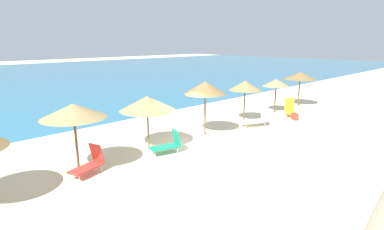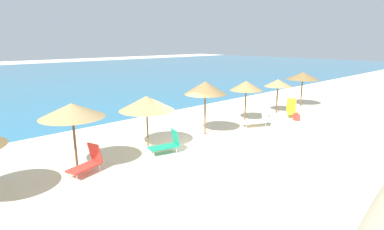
{
  "view_description": "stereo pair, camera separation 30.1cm",
  "coord_description": "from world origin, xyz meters",
  "px_view_note": "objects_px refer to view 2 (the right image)",
  "views": [
    {
      "loc": [
        -9.9,
        -10.42,
        5.07
      ],
      "look_at": [
        1.47,
        1.29,
        1.15
      ],
      "focal_mm": 28.82,
      "sensor_mm": 36.0,
      "label": 1
    },
    {
      "loc": [
        -9.68,
        -10.62,
        5.07
      ],
      "look_at": [
        1.47,
        1.29,
        1.15
      ],
      "focal_mm": 28.82,
      "sensor_mm": 36.0,
      "label": 2
    }
  ],
  "objects_px": {
    "beach_umbrella_4": "(205,88)",
    "lounge_chair_4": "(291,109)",
    "lounge_chair_0": "(88,162)",
    "beach_umbrella_3": "(147,103)",
    "beach_umbrella_7": "(303,76)",
    "beach_umbrella_5": "(246,86)",
    "beach_umbrella_6": "(278,83)",
    "cooler_box": "(296,117)",
    "lounge_chair_1": "(167,144)",
    "beach_umbrella_2": "(72,111)",
    "lounge_chair_3": "(257,119)"
  },
  "relations": [
    {
      "from": "beach_umbrella_3",
      "to": "beach_umbrella_7",
      "type": "xyz_separation_m",
      "value": [
        14.65,
        -0.21,
        0.2
      ]
    },
    {
      "from": "beach_umbrella_2",
      "to": "beach_umbrella_5",
      "type": "xyz_separation_m",
      "value": [
        11.11,
        0.13,
        -0.13
      ]
    },
    {
      "from": "beach_umbrella_4",
      "to": "lounge_chair_4",
      "type": "distance_m",
      "value": 7.9
    },
    {
      "from": "beach_umbrella_4",
      "to": "lounge_chair_1",
      "type": "xyz_separation_m",
      "value": [
        -3.4,
        -0.9,
        -2.17
      ]
    },
    {
      "from": "lounge_chair_3",
      "to": "beach_umbrella_5",
      "type": "bearing_deg",
      "value": 7.98
    },
    {
      "from": "beach_umbrella_2",
      "to": "beach_umbrella_6",
      "type": "bearing_deg",
      "value": 0.62
    },
    {
      "from": "beach_umbrella_5",
      "to": "beach_umbrella_7",
      "type": "height_order",
      "value": "beach_umbrella_7"
    },
    {
      "from": "beach_umbrella_4",
      "to": "lounge_chair_1",
      "type": "distance_m",
      "value": 4.13
    },
    {
      "from": "beach_umbrella_3",
      "to": "beach_umbrella_6",
      "type": "xyz_separation_m",
      "value": [
        11.18,
        -0.17,
        -0.04
      ]
    },
    {
      "from": "lounge_chair_0",
      "to": "lounge_chair_4",
      "type": "distance_m",
      "value": 14.6
    },
    {
      "from": "beach_umbrella_3",
      "to": "beach_umbrella_7",
      "type": "height_order",
      "value": "beach_umbrella_7"
    },
    {
      "from": "beach_umbrella_5",
      "to": "lounge_chair_4",
      "type": "bearing_deg",
      "value": -17.97
    },
    {
      "from": "beach_umbrella_4",
      "to": "beach_umbrella_5",
      "type": "distance_m",
      "value": 3.85
    },
    {
      "from": "lounge_chair_1",
      "to": "beach_umbrella_4",
      "type": "bearing_deg",
      "value": -60.39
    },
    {
      "from": "beach_umbrella_4",
      "to": "lounge_chair_3",
      "type": "xyz_separation_m",
      "value": [
        3.44,
        -1.07,
        -2.16
      ]
    },
    {
      "from": "beach_umbrella_4",
      "to": "cooler_box",
      "type": "bearing_deg",
      "value": -15.87
    },
    {
      "from": "beach_umbrella_7",
      "to": "lounge_chair_0",
      "type": "xyz_separation_m",
      "value": [
        -18.12,
        -0.67,
        -1.96
      ]
    },
    {
      "from": "beach_umbrella_7",
      "to": "cooler_box",
      "type": "distance_m",
      "value": 5.32
    },
    {
      "from": "lounge_chair_4",
      "to": "lounge_chair_0",
      "type": "bearing_deg",
      "value": 54.63
    },
    {
      "from": "beach_umbrella_3",
      "to": "beach_umbrella_5",
      "type": "relative_size",
      "value": 1.0
    },
    {
      "from": "cooler_box",
      "to": "beach_umbrella_5",
      "type": "bearing_deg",
      "value": 143.91
    },
    {
      "from": "beach_umbrella_5",
      "to": "lounge_chair_1",
      "type": "distance_m",
      "value": 7.55
    },
    {
      "from": "beach_umbrella_2",
      "to": "beach_umbrella_3",
      "type": "xyz_separation_m",
      "value": [
        3.68,
        0.33,
        -0.26
      ]
    },
    {
      "from": "lounge_chair_4",
      "to": "beach_umbrella_3",
      "type": "bearing_deg",
      "value": 49.51
    },
    {
      "from": "beach_umbrella_5",
      "to": "beach_umbrella_6",
      "type": "height_order",
      "value": "beach_umbrella_5"
    },
    {
      "from": "cooler_box",
      "to": "beach_umbrella_4",
      "type": "bearing_deg",
      "value": 164.13
    },
    {
      "from": "beach_umbrella_7",
      "to": "beach_umbrella_3",
      "type": "bearing_deg",
      "value": 179.18
    },
    {
      "from": "beach_umbrella_3",
      "to": "beach_umbrella_5",
      "type": "height_order",
      "value": "beach_umbrella_5"
    },
    {
      "from": "beach_umbrella_5",
      "to": "beach_umbrella_6",
      "type": "relative_size",
      "value": 1.09
    },
    {
      "from": "lounge_chair_3",
      "to": "beach_umbrella_4",
      "type": "bearing_deg",
      "value": 98.32
    },
    {
      "from": "beach_umbrella_3",
      "to": "lounge_chair_3",
      "type": "distance_m",
      "value": 7.39
    },
    {
      "from": "beach_umbrella_4",
      "to": "cooler_box",
      "type": "xyz_separation_m",
      "value": [
        6.66,
        -1.89,
        -2.4
      ]
    },
    {
      "from": "beach_umbrella_3",
      "to": "beach_umbrella_6",
      "type": "bearing_deg",
      "value": -0.85
    },
    {
      "from": "beach_umbrella_2",
      "to": "beach_umbrella_6",
      "type": "xyz_separation_m",
      "value": [
        14.86,
        0.16,
        -0.31
      ]
    },
    {
      "from": "beach_umbrella_5",
      "to": "lounge_chair_0",
      "type": "relative_size",
      "value": 1.79
    },
    {
      "from": "cooler_box",
      "to": "beach_umbrella_3",
      "type": "bearing_deg",
      "value": 167.63
    },
    {
      "from": "beach_umbrella_5",
      "to": "lounge_chair_0",
      "type": "height_order",
      "value": "beach_umbrella_5"
    },
    {
      "from": "beach_umbrella_2",
      "to": "beach_umbrella_5",
      "type": "relative_size",
      "value": 1.04
    },
    {
      "from": "beach_umbrella_4",
      "to": "lounge_chair_1",
      "type": "relative_size",
      "value": 1.98
    },
    {
      "from": "lounge_chair_4",
      "to": "beach_umbrella_5",
      "type": "bearing_deg",
      "value": 38.66
    },
    {
      "from": "beach_umbrella_4",
      "to": "lounge_chair_1",
      "type": "bearing_deg",
      "value": -165.22
    },
    {
      "from": "lounge_chair_4",
      "to": "cooler_box",
      "type": "relative_size",
      "value": 2.86
    },
    {
      "from": "beach_umbrella_6",
      "to": "lounge_chair_0",
      "type": "height_order",
      "value": "beach_umbrella_6"
    },
    {
      "from": "beach_umbrella_6",
      "to": "beach_umbrella_7",
      "type": "height_order",
      "value": "beach_umbrella_7"
    },
    {
      "from": "beach_umbrella_2",
      "to": "cooler_box",
      "type": "xyz_separation_m",
      "value": [
        13.93,
        -1.92,
        -2.26
      ]
    },
    {
      "from": "beach_umbrella_2",
      "to": "lounge_chair_1",
      "type": "xyz_separation_m",
      "value": [
        3.88,
        -0.93,
        -2.02
      ]
    },
    {
      "from": "beach_umbrella_6",
      "to": "lounge_chair_3",
      "type": "distance_m",
      "value": 4.65
    },
    {
      "from": "beach_umbrella_2",
      "to": "lounge_chair_4",
      "type": "bearing_deg",
      "value": -4.11
    },
    {
      "from": "beach_umbrella_7",
      "to": "lounge_chair_4",
      "type": "relative_size",
      "value": 1.69
    },
    {
      "from": "beach_umbrella_2",
      "to": "beach_umbrella_4",
      "type": "distance_m",
      "value": 7.28
    }
  ]
}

